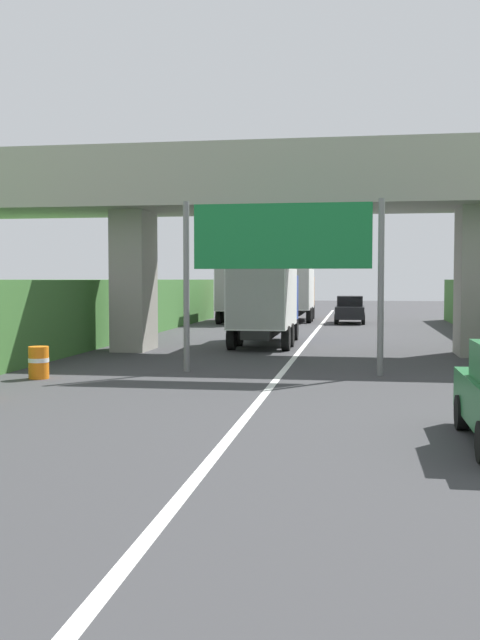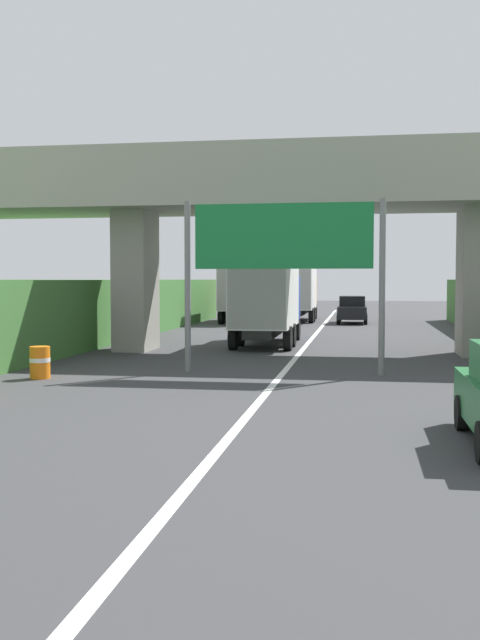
# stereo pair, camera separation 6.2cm
# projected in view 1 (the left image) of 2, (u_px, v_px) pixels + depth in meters

# --- Properties ---
(lane_centre_stripe) EXTENTS (0.20, 90.12, 0.01)m
(lane_centre_stripe) POSITION_uv_depth(u_px,v_px,m) (282.00, 373.00, 21.96)
(lane_centre_stripe) COLOR white
(lane_centre_stripe) RESTS_ON ground
(overpass_bridge) EXTENTS (40.00, 4.80, 7.58)m
(overpass_bridge) POSITION_uv_depth(u_px,v_px,m) (299.00, 201.00, 27.82)
(overpass_bridge) COLOR #9E998E
(overpass_bridge) RESTS_ON ground
(overhead_highway_sign) EXTENTS (5.88, 0.18, 5.08)m
(overhead_highway_sign) POSITION_uv_depth(u_px,v_px,m) (282.00, 247.00, 21.68)
(overhead_highway_sign) COLOR slate
(overhead_highway_sign) RESTS_ON ground
(truck_blue) EXTENTS (2.44, 7.30, 3.44)m
(truck_blue) POSITION_uv_depth(u_px,v_px,m) (266.00, 299.00, 31.18)
(truck_blue) COLOR black
(truck_blue) RESTS_ON ground
(truck_red) EXTENTS (2.44, 7.30, 3.44)m
(truck_red) POSITION_uv_depth(u_px,v_px,m) (242.00, 292.00, 47.85)
(truck_red) COLOR black
(truck_red) RESTS_ON ground
(truck_orange) EXTENTS (2.44, 7.30, 3.44)m
(truck_orange) POSITION_uv_depth(u_px,v_px,m) (295.00, 292.00, 49.25)
(truck_orange) COLOR black
(truck_orange) RESTS_ON ground
(car_black) EXTENTS (1.86, 4.10, 1.72)m
(car_black) POSITION_uv_depth(u_px,v_px,m) (350.00, 310.00, 46.65)
(car_black) COLOR black
(car_black) RESTS_ON ground
(construction_barrel_4) EXTENTS (0.57, 0.57, 0.90)m
(construction_barrel_4) POSITION_uv_depth(u_px,v_px,m) (39.00, 362.00, 20.76)
(construction_barrel_4) COLOR orange
(construction_barrel_4) RESTS_ON ground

